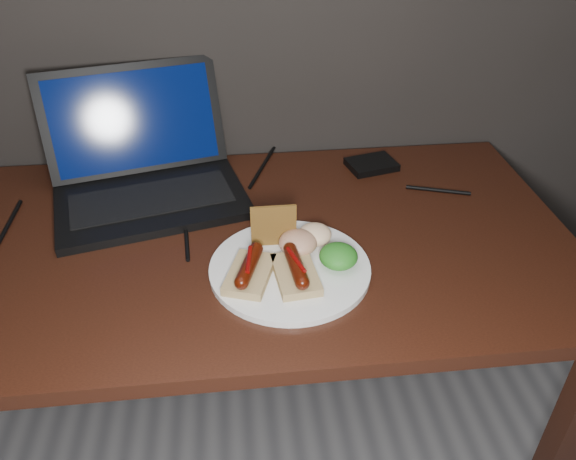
# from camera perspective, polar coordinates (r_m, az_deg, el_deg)

# --- Properties ---
(desk) EXTENTS (1.40, 0.70, 0.75)m
(desk) POSITION_cam_1_polar(r_m,az_deg,el_deg) (1.16, -6.80, -4.39)
(desk) COLOR black
(desk) RESTS_ON ground
(laptop) EXTENTS (0.46, 0.41, 0.25)m
(laptop) POSITION_cam_1_polar(r_m,az_deg,el_deg) (1.26, -14.32, 5.87)
(laptop) COLOR black
(laptop) RESTS_ON desk
(hard_drive) EXTENTS (0.13, 0.11, 0.02)m
(hard_drive) POSITION_cam_1_polar(r_m,az_deg,el_deg) (1.36, 8.48, 6.60)
(hard_drive) COLOR black
(hard_drive) RESTS_ON desk
(desk_cables) EXTENTS (0.98, 0.46, 0.01)m
(desk_cables) POSITION_cam_1_polar(r_m,az_deg,el_deg) (1.22, -7.37, 2.95)
(desk_cables) COLOR black
(desk_cables) RESTS_ON desk
(plate) EXTENTS (0.37, 0.37, 0.01)m
(plate) POSITION_cam_1_polar(r_m,az_deg,el_deg) (1.02, 0.19, -3.92)
(plate) COLOR silver
(plate) RESTS_ON desk
(bread_sausage_left) EXTENTS (0.10, 0.13, 0.04)m
(bread_sausage_left) POSITION_cam_1_polar(r_m,az_deg,el_deg) (0.98, -3.94, -4.10)
(bread_sausage_left) COLOR tan
(bread_sausage_left) RESTS_ON plate
(bread_sausage_center) EXTENTS (0.08, 0.12, 0.04)m
(bread_sausage_center) POSITION_cam_1_polar(r_m,az_deg,el_deg) (0.98, 0.81, -4.14)
(bread_sausage_center) COLOR tan
(bread_sausage_center) RESTS_ON plate
(crispbread) EXTENTS (0.08, 0.01, 0.08)m
(crispbread) POSITION_cam_1_polar(r_m,az_deg,el_deg) (1.04, -1.48, 0.44)
(crispbread) COLOR olive
(crispbread) RESTS_ON plate
(salad_greens) EXTENTS (0.07, 0.07, 0.04)m
(salad_greens) POSITION_cam_1_polar(r_m,az_deg,el_deg) (1.01, 5.15, -2.67)
(salad_greens) COLOR #136117
(salad_greens) RESTS_ON plate
(salsa_mound) EXTENTS (0.07, 0.07, 0.04)m
(salsa_mound) POSITION_cam_1_polar(r_m,az_deg,el_deg) (1.04, 1.02, -1.28)
(salsa_mound) COLOR maroon
(salsa_mound) RESTS_ON plate
(coleslaw_mound) EXTENTS (0.06, 0.06, 0.04)m
(coleslaw_mound) POSITION_cam_1_polar(r_m,az_deg,el_deg) (1.06, 2.74, -0.45)
(coleslaw_mound) COLOR white
(coleslaw_mound) RESTS_ON plate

